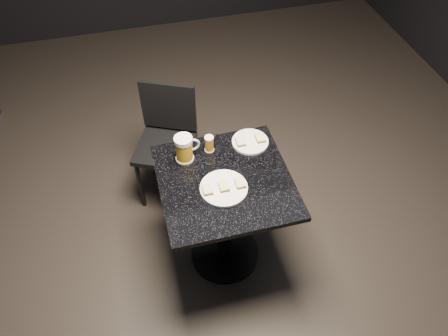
{
  "coord_description": "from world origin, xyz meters",
  "views": [
    {
      "loc": [
        -0.39,
        -1.46,
        2.5
      ],
      "look_at": [
        0.0,
        0.02,
        0.82
      ],
      "focal_mm": 35.0,
      "sensor_mm": 36.0,
      "label": 1
    }
  ],
  "objects_px": {
    "plate_large": "(224,188)",
    "plate_small": "(250,142)",
    "table": "(225,207)",
    "beer_tumbler": "(209,144)",
    "chair": "(167,137)",
    "beer_mug": "(185,148)"
  },
  "relations": [
    {
      "from": "plate_large",
      "to": "plate_small",
      "type": "xyz_separation_m",
      "value": [
        0.23,
        0.3,
        0.0
      ]
    },
    {
      "from": "table",
      "to": "beer_tumbler",
      "type": "relative_size",
      "value": 7.65
    },
    {
      "from": "plate_small",
      "to": "chair",
      "type": "relative_size",
      "value": 0.25
    },
    {
      "from": "plate_small",
      "to": "table",
      "type": "relative_size",
      "value": 0.28
    },
    {
      "from": "beer_tumbler",
      "to": "plate_small",
      "type": "bearing_deg",
      "value": -0.64
    },
    {
      "from": "beer_mug",
      "to": "beer_tumbler",
      "type": "relative_size",
      "value": 1.61
    },
    {
      "from": "plate_large",
      "to": "plate_small",
      "type": "distance_m",
      "value": 0.38
    },
    {
      "from": "table",
      "to": "chair",
      "type": "relative_size",
      "value": 0.88
    },
    {
      "from": "plate_large",
      "to": "plate_small",
      "type": "height_order",
      "value": "same"
    },
    {
      "from": "beer_mug",
      "to": "beer_tumbler",
      "type": "xyz_separation_m",
      "value": [
        0.14,
        0.03,
        -0.03
      ]
    },
    {
      "from": "plate_large",
      "to": "table",
      "type": "distance_m",
      "value": 0.26
    },
    {
      "from": "plate_large",
      "to": "chair",
      "type": "distance_m",
      "value": 0.8
    },
    {
      "from": "plate_large",
      "to": "plate_small",
      "type": "bearing_deg",
      "value": 51.66
    },
    {
      "from": "plate_small",
      "to": "table",
      "type": "distance_m",
      "value": 0.4
    },
    {
      "from": "plate_small",
      "to": "beer_mug",
      "type": "relative_size",
      "value": 1.32
    },
    {
      "from": "beer_mug",
      "to": "beer_tumbler",
      "type": "bearing_deg",
      "value": 12.16
    },
    {
      "from": "plate_small",
      "to": "beer_tumbler",
      "type": "height_order",
      "value": "beer_tumbler"
    },
    {
      "from": "beer_mug",
      "to": "beer_tumbler",
      "type": "height_order",
      "value": "beer_mug"
    },
    {
      "from": "beer_tumbler",
      "to": "plate_large",
      "type": "bearing_deg",
      "value": -88.8
    },
    {
      "from": "plate_large",
      "to": "beer_mug",
      "type": "height_order",
      "value": "beer_mug"
    },
    {
      "from": "plate_large",
      "to": "chair",
      "type": "relative_size",
      "value": 0.29
    },
    {
      "from": "chair",
      "to": "plate_small",
      "type": "bearing_deg",
      "value": -45.16
    }
  ]
}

